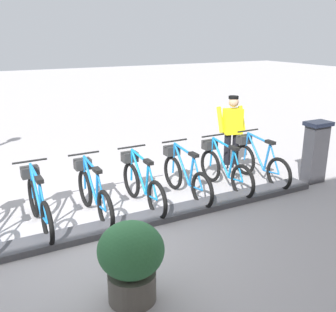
{
  "coord_description": "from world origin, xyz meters",
  "views": [
    {
      "loc": [
        -5.31,
        1.47,
        2.97
      ],
      "look_at": [
        0.5,
        -1.6,
        0.9
      ],
      "focal_mm": 41.81,
      "sensor_mm": 36.0,
      "label": 1
    }
  ],
  "objects_px": {
    "bike_docked_0": "(259,161)",
    "bike_docked_2": "(185,175)",
    "payment_kiosk": "(315,151)",
    "bike_docked_5": "(38,202)",
    "bike_docked_1": "(224,168)",
    "planter_bush": "(131,258)",
    "bike_docked_3": "(141,183)",
    "bike_docked_4": "(93,192)",
    "worker_near_rack": "(232,130)"
  },
  "relations": [
    {
      "from": "payment_kiosk",
      "to": "worker_near_rack",
      "type": "relative_size",
      "value": 0.77
    },
    {
      "from": "bike_docked_1",
      "to": "bike_docked_5",
      "type": "height_order",
      "value": "same"
    },
    {
      "from": "bike_docked_1",
      "to": "planter_bush",
      "type": "xyz_separation_m",
      "value": [
        -2.33,
        2.94,
        0.11
      ]
    },
    {
      "from": "payment_kiosk",
      "to": "bike_docked_1",
      "type": "relative_size",
      "value": 0.74
    },
    {
      "from": "bike_docked_4",
      "to": "worker_near_rack",
      "type": "relative_size",
      "value": 1.04
    },
    {
      "from": "bike_docked_0",
      "to": "bike_docked_1",
      "type": "xyz_separation_m",
      "value": [
        0.0,
        0.89,
        0.0
      ]
    },
    {
      "from": "bike_docked_2",
      "to": "bike_docked_5",
      "type": "height_order",
      "value": "same"
    },
    {
      "from": "payment_kiosk",
      "to": "bike_docked_5",
      "type": "xyz_separation_m",
      "value": [
        0.57,
        5.42,
        -0.24
      ]
    },
    {
      "from": "bike_docked_2",
      "to": "bike_docked_3",
      "type": "bearing_deg",
      "value": 90.0
    },
    {
      "from": "bike_docked_5",
      "to": "bike_docked_2",
      "type": "bearing_deg",
      "value": -90.0
    },
    {
      "from": "bike_docked_2",
      "to": "bike_docked_4",
      "type": "xyz_separation_m",
      "value": [
        0.0,
        1.78,
        0.0
      ]
    },
    {
      "from": "bike_docked_2",
      "to": "worker_near_rack",
      "type": "xyz_separation_m",
      "value": [
        0.93,
        -1.76,
        0.48
      ]
    },
    {
      "from": "bike_docked_4",
      "to": "planter_bush",
      "type": "bearing_deg",
      "value": 173.13
    },
    {
      "from": "bike_docked_3",
      "to": "planter_bush",
      "type": "relative_size",
      "value": 1.77
    },
    {
      "from": "bike_docked_2",
      "to": "worker_near_rack",
      "type": "bearing_deg",
      "value": -62.22
    },
    {
      "from": "bike_docked_1",
      "to": "bike_docked_5",
      "type": "bearing_deg",
      "value": 90.0
    },
    {
      "from": "planter_bush",
      "to": "bike_docked_3",
      "type": "bearing_deg",
      "value": -26.62
    },
    {
      "from": "payment_kiosk",
      "to": "bike_docked_3",
      "type": "height_order",
      "value": "payment_kiosk"
    },
    {
      "from": "payment_kiosk",
      "to": "worker_near_rack",
      "type": "xyz_separation_m",
      "value": [
        1.5,
        0.99,
        0.24
      ]
    },
    {
      "from": "bike_docked_4",
      "to": "worker_near_rack",
      "type": "bearing_deg",
      "value": -75.29
    },
    {
      "from": "payment_kiosk",
      "to": "bike_docked_5",
      "type": "distance_m",
      "value": 5.45
    },
    {
      "from": "bike_docked_4",
      "to": "bike_docked_1",
      "type": "bearing_deg",
      "value": -90.0
    },
    {
      "from": "bike_docked_0",
      "to": "worker_near_rack",
      "type": "bearing_deg",
      "value": 0.75
    },
    {
      "from": "bike_docked_3",
      "to": "bike_docked_4",
      "type": "bearing_deg",
      "value": 90.0
    },
    {
      "from": "bike_docked_1",
      "to": "bike_docked_5",
      "type": "xyz_separation_m",
      "value": [
        0.0,
        3.55,
        0.0
      ]
    },
    {
      "from": "bike_docked_2",
      "to": "bike_docked_4",
      "type": "distance_m",
      "value": 1.78
    },
    {
      "from": "bike_docked_4",
      "to": "bike_docked_5",
      "type": "bearing_deg",
      "value": 90.0
    },
    {
      "from": "bike_docked_1",
      "to": "worker_near_rack",
      "type": "height_order",
      "value": "worker_near_rack"
    },
    {
      "from": "bike_docked_4",
      "to": "bike_docked_5",
      "type": "height_order",
      "value": "same"
    },
    {
      "from": "bike_docked_5",
      "to": "planter_bush",
      "type": "bearing_deg",
      "value": -165.41
    },
    {
      "from": "bike_docked_3",
      "to": "payment_kiosk",
      "type": "bearing_deg",
      "value": -98.92
    },
    {
      "from": "payment_kiosk",
      "to": "bike_docked_3",
      "type": "distance_m",
      "value": 3.7
    },
    {
      "from": "bike_docked_0",
      "to": "bike_docked_2",
      "type": "bearing_deg",
      "value": 90.0
    },
    {
      "from": "bike_docked_4",
      "to": "worker_near_rack",
      "type": "xyz_separation_m",
      "value": [
        0.93,
        -3.54,
        0.48
      ]
    },
    {
      "from": "payment_kiosk",
      "to": "bike_docked_1",
      "type": "bearing_deg",
      "value": 72.99
    },
    {
      "from": "bike_docked_0",
      "to": "bike_docked_2",
      "type": "relative_size",
      "value": 1.0
    },
    {
      "from": "bike_docked_2",
      "to": "planter_bush",
      "type": "height_order",
      "value": "bike_docked_2"
    },
    {
      "from": "bike_docked_3",
      "to": "bike_docked_4",
      "type": "height_order",
      "value": "same"
    },
    {
      "from": "worker_near_rack",
      "to": "bike_docked_3",
      "type": "bearing_deg",
      "value": 109.31
    },
    {
      "from": "payment_kiosk",
      "to": "bike_docked_0",
      "type": "relative_size",
      "value": 0.74
    },
    {
      "from": "payment_kiosk",
      "to": "planter_bush",
      "type": "relative_size",
      "value": 1.32
    },
    {
      "from": "bike_docked_0",
      "to": "bike_docked_1",
      "type": "relative_size",
      "value": 1.0
    },
    {
      "from": "bike_docked_2",
      "to": "bike_docked_4",
      "type": "bearing_deg",
      "value": 90.0
    },
    {
      "from": "payment_kiosk",
      "to": "worker_near_rack",
      "type": "bearing_deg",
      "value": 33.5
    },
    {
      "from": "bike_docked_0",
      "to": "bike_docked_3",
      "type": "bearing_deg",
      "value": 90.0
    },
    {
      "from": "bike_docked_3",
      "to": "worker_near_rack",
      "type": "distance_m",
      "value": 2.85
    },
    {
      "from": "bike_docked_1",
      "to": "bike_docked_0",
      "type": "bearing_deg",
      "value": -90.0
    },
    {
      "from": "payment_kiosk",
      "to": "planter_bush",
      "type": "bearing_deg",
      "value": 110.08
    },
    {
      "from": "payment_kiosk",
      "to": "bike_docked_1",
      "type": "xyz_separation_m",
      "value": [
        0.57,
        1.87,
        -0.24
      ]
    },
    {
      "from": "bike_docked_0",
      "to": "bike_docked_4",
      "type": "relative_size",
      "value": 1.0
    }
  ]
}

